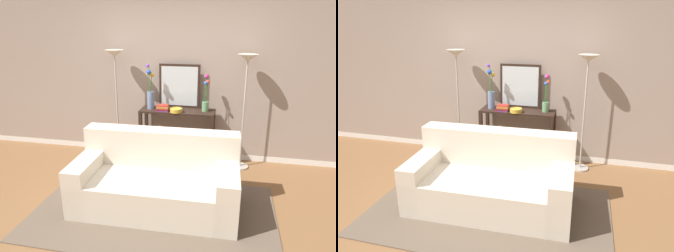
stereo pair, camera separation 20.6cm
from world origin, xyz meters
The scene contains 13 objects.
ground_plane centered at (0.00, 0.00, -0.01)m, with size 16.00×16.00×0.02m, color brown.
back_wall centered at (0.00, 1.94, 1.51)m, with size 12.00×0.15×3.03m.
area_rug centered at (0.11, 0.16, 0.01)m, with size 2.80×1.69×0.01m.
couch centered at (0.11, 0.32, 0.31)m, with size 1.92×0.96×0.88m.
console_table centered at (0.13, 1.62, 0.58)m, with size 1.14×0.39×0.85m.
floor_lamp_left centered at (-0.84, 1.60, 1.36)m, with size 0.28×0.28×1.73m.
floor_lamp_right centered at (1.11, 1.60, 1.34)m, with size 0.28×0.28×1.71m.
wall_mirror centered at (0.12, 1.79, 1.19)m, with size 0.63×0.02×0.67m.
vase_tall_flowers centered at (-0.30, 1.62, 1.08)m, with size 0.12×0.13×0.69m.
vase_short_flowers centered at (0.55, 1.65, 1.07)m, with size 0.10×0.13×0.55m.
fruit_bowl centered at (0.13, 1.50, 0.88)m, with size 0.19×0.19×0.06m.
book_stack centered at (-0.08, 1.52, 0.90)m, with size 0.20×0.15×0.10m.
book_row_under_console centered at (-0.16, 1.62, 0.06)m, with size 0.37×0.17×0.13m.
Camera 1 is at (0.92, -2.91, 2.13)m, focal length 33.37 mm.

